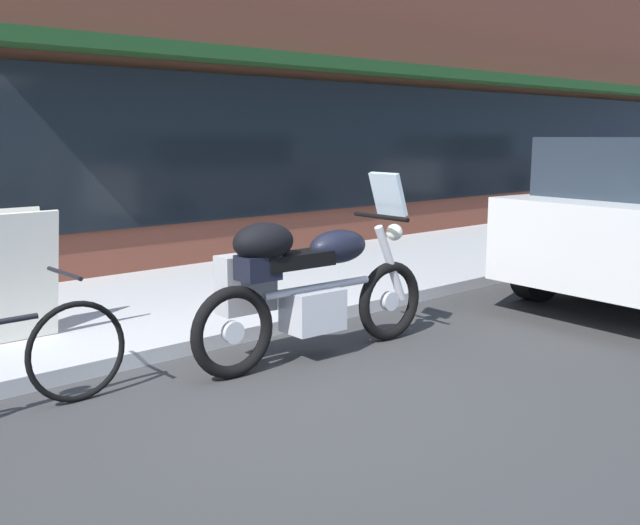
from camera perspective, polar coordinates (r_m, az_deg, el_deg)
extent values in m
plane|color=#363636|center=(4.87, -3.22, -10.49)|extent=(80.00, 80.00, 0.00)
cube|color=brown|center=(13.10, 11.71, 15.85)|extent=(23.18, 0.35, 6.14)
cube|color=black|center=(12.90, 12.21, 9.16)|extent=(16.22, 0.06, 1.80)
cube|color=#1E471E|center=(12.81, 13.21, 14.04)|extent=(16.22, 0.60, 0.16)
cube|color=#B3B3B3|center=(13.45, 20.46, 2.41)|extent=(30.00, 2.92, 0.12)
torus|color=black|center=(6.06, 5.55, -3.06)|extent=(0.67, 0.12, 0.67)
cylinder|color=silver|center=(6.06, 5.55, -3.06)|extent=(0.16, 0.07, 0.16)
torus|color=black|center=(5.13, -6.94, -5.52)|extent=(0.67, 0.12, 0.67)
cylinder|color=silver|center=(5.13, -6.94, -5.52)|extent=(0.16, 0.07, 0.16)
cube|color=silver|center=(5.52, -0.57, -3.79)|extent=(0.46, 0.32, 0.32)
cylinder|color=silver|center=(5.51, -0.16, -2.00)|extent=(1.01, 0.11, 0.06)
ellipsoid|color=black|center=(5.58, 1.44, 1.28)|extent=(0.53, 0.31, 0.26)
cube|color=black|center=(5.34, -2.01, 0.21)|extent=(0.61, 0.27, 0.11)
cube|color=black|center=(5.15, -4.95, -0.40)|extent=(0.29, 0.23, 0.18)
cylinder|color=silver|center=(6.00, 5.60, -0.09)|extent=(0.35, 0.09, 0.67)
cylinder|color=black|center=(5.86, 4.83, 3.64)|extent=(0.07, 0.62, 0.04)
cube|color=silver|center=(5.90, 5.42, 5.43)|extent=(0.17, 0.33, 0.35)
sphere|color=#EAEACC|center=(5.99, 5.92, 2.41)|extent=(0.14, 0.14, 0.14)
cube|color=#ABABAB|center=(5.41, -5.90, -1.65)|extent=(0.45, 0.22, 0.44)
cube|color=black|center=(5.49, -6.58, -1.47)|extent=(0.37, 0.04, 0.03)
ellipsoid|color=black|center=(5.15, -4.52, 1.63)|extent=(0.50, 0.34, 0.28)
torus|color=black|center=(4.91, -18.74, -6.72)|extent=(0.67, 0.05, 0.67)
cylinder|color=black|center=(4.78, -19.64, -0.83)|extent=(0.03, 0.48, 0.03)
cylinder|color=black|center=(7.83, 16.87, -0.49)|extent=(0.68, 0.28, 0.66)
cube|color=silver|center=(5.95, -22.56, -1.11)|extent=(0.55, 0.21, 1.02)
cube|color=silver|center=(6.16, -23.24, -0.80)|extent=(0.55, 0.21, 1.02)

